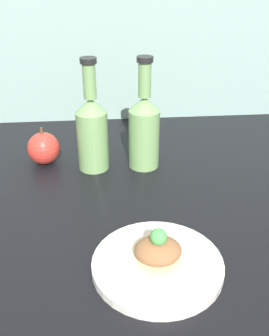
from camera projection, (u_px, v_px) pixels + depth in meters
The scene contains 6 objects.
ground_plane at pixel (151, 217), 84.48cm from camera, with size 180.00×110.00×4.00cm, color black.
plate at pixel (157, 264), 67.50cm from camera, with size 22.69×22.69×1.90cm.
plated_food at pixel (158, 253), 66.28cm from camera, with size 16.14×16.14×6.72cm.
cider_bottle_left at pixel (92, 130), 94.88cm from camera, with size 7.62×7.62×27.58cm.
cider_bottle_right at pixel (144, 128), 95.85cm from camera, with size 7.62×7.62×27.58cm.
apple at pixel (44, 148), 99.98cm from camera, with size 8.24×8.24×9.81cm.
Camera 1 is at (-9.54, -68.25, 48.12)cm, focal length 42.00 mm.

